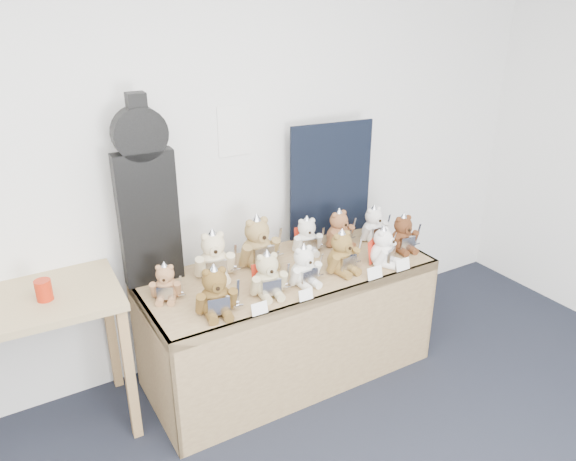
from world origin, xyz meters
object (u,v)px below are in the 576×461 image
guitar_case (146,195)px  teddy_back_far_left (166,284)px  red_cup (44,290)px  teddy_front_left (268,276)px  teddy_back_right (339,230)px  teddy_front_right (342,254)px  teddy_front_far_right (383,248)px  teddy_front_end (403,235)px  teddy_back_centre_right (307,237)px  teddy_back_centre_left (258,244)px  teddy_front_far_left (216,293)px  side_table (18,325)px  teddy_back_end (374,226)px  teddy_back_left (214,257)px  teddy_front_centre (304,267)px  display_table (294,298)px

guitar_case → teddy_back_far_left: guitar_case is taller
red_cup → teddy_front_left: teddy_front_left is taller
teddy_back_right → teddy_front_right: bearing=-130.1°
teddy_front_right → teddy_back_right: bearing=49.3°
teddy_front_far_right → guitar_case: bearing=127.3°
teddy_front_end → teddy_back_centre_right: bearing=156.1°
teddy_front_left → teddy_back_centre_left: teddy_back_centre_left is taller
teddy_front_far_left → teddy_front_far_right: size_ratio=1.12×
red_cup → teddy_back_centre_right: (1.53, 0.01, -0.07)m
red_cup → teddy_back_right: teddy_back_right is taller
side_table → teddy_front_far_left: size_ratio=3.48×
side_table → guitar_case: guitar_case is taller
teddy_front_right → teddy_front_end: size_ratio=1.08×
teddy_front_end → teddy_back_end: size_ratio=1.02×
side_table → teddy_back_left: (1.04, -0.06, 0.13)m
guitar_case → teddy_back_far_left: (-0.01, -0.24, -0.42)m
teddy_front_far_left → teddy_front_far_right: teddy_front_far_left is taller
red_cup → teddy_back_left: 0.90m
side_table → teddy_front_far_right: 2.02m
red_cup → teddy_back_centre_left: 1.18m
teddy_front_far_right → teddy_back_centre_right: (-0.30, 0.37, -0.00)m
side_table → teddy_front_far_right: size_ratio=3.90×
teddy_back_left → teddy_front_right: bearing=-12.7°
guitar_case → teddy_back_centre_right: bearing=-5.7°
teddy_front_left → teddy_back_centre_right: 0.58m
teddy_back_left → teddy_front_left: bearing=-50.7°
teddy_back_left → teddy_back_end: (1.10, -0.06, -0.02)m
teddy_front_end → teddy_front_right: bearing=-171.0°
guitar_case → teddy_front_centre: size_ratio=4.00×
teddy_front_end → teddy_back_far_left: bearing=177.4°
side_table → red_cup: 0.24m
teddy_front_far_left → teddy_front_centre: bearing=13.9°
teddy_front_centre → guitar_case: bearing=142.4°
guitar_case → teddy_front_far_left: bearing=-70.7°
teddy_front_end → teddy_front_left: bearing=-172.4°
teddy_front_right → teddy_back_left: teddy_back_left is taller
teddy_front_centre → teddy_front_right: 0.27m
teddy_back_left → teddy_back_end: 1.10m
teddy_back_far_left → teddy_back_end: bearing=27.3°
teddy_front_right → teddy_back_far_left: size_ratio=1.25×
teddy_back_right → teddy_front_far_right: bearing=-85.0°
guitar_case → teddy_front_far_right: size_ratio=3.97×
teddy_back_left → teddy_back_end: teddy_back_left is taller
display_table → teddy_front_end: (0.76, -0.06, 0.26)m
guitar_case → teddy_back_left: size_ratio=3.31×
teddy_back_centre_right → teddy_front_far_right: bearing=-36.7°
teddy_back_left → side_table: bearing=-170.4°
teddy_back_far_left → teddy_front_left: bearing=-0.0°
display_table → red_cup: size_ratio=16.11×
teddy_front_end → teddy_back_end: bearing=110.2°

